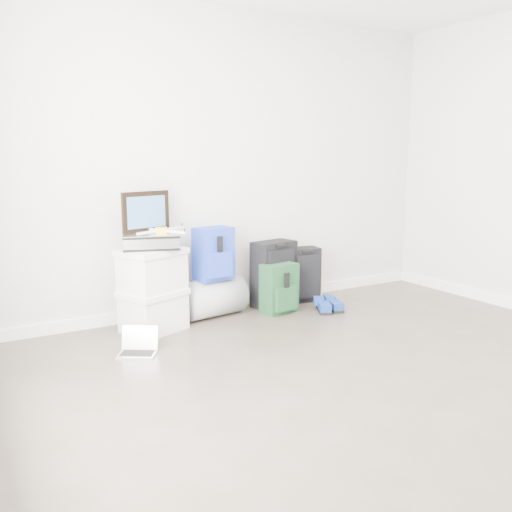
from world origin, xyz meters
TOP-DOWN VIEW (x-y plane):
  - ground at (0.00, 0.00)m, footprint 5.00×5.00m
  - room_envelope at (0.00, 0.02)m, footprint 4.52×5.02m
  - boxes_stack at (-0.88, 2.17)m, footprint 0.58×0.53m
  - briefcase at (-0.88, 2.17)m, footprint 0.50×0.43m
  - painting at (-0.88, 2.27)m, footprint 0.43×0.15m
  - drone at (-0.80, 2.15)m, footprint 0.47×0.47m
  - duffel_bag at (-0.28, 2.29)m, footprint 0.59×0.41m
  - blue_backpack at (-0.28, 2.26)m, footprint 0.36×0.28m
  - large_suitcase at (0.36, 2.29)m, footprint 0.44×0.33m
  - green_backpack at (0.30, 2.09)m, footprint 0.35×0.27m
  - carry_on at (0.69, 2.31)m, footprint 0.37×0.27m
  - shoes at (0.72, 1.90)m, footprint 0.32×0.29m
  - rolled_rug at (0.88, 2.36)m, footprint 0.17×0.17m
  - laptop at (-1.16, 1.73)m, footprint 0.33×0.30m

SIDE VIEW (x-z plane):
  - ground at x=0.00m, z-range 0.00..0.00m
  - shoes at x=0.72m, z-range 0.00..0.09m
  - laptop at x=-1.16m, z-range -0.05..0.14m
  - duffel_bag at x=-0.28m, z-range 0.00..0.34m
  - green_backpack at x=0.30m, z-range -0.01..0.44m
  - rolled_rug at x=0.88m, z-range 0.00..0.51m
  - carry_on at x=0.69m, z-range 0.00..0.53m
  - large_suitcase at x=0.36m, z-range 0.00..0.63m
  - boxes_stack at x=-0.88m, z-range 0.00..0.68m
  - blue_backpack at x=-0.28m, z-range 0.33..0.80m
  - briefcase at x=-0.88m, z-range 0.68..0.81m
  - drone at x=-0.80m, z-range 0.81..0.85m
  - painting at x=-0.88m, z-range 0.81..1.14m
  - room_envelope at x=0.00m, z-range 0.37..3.08m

